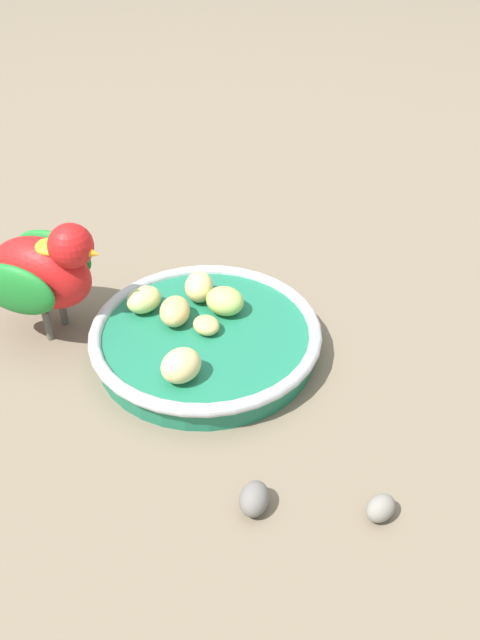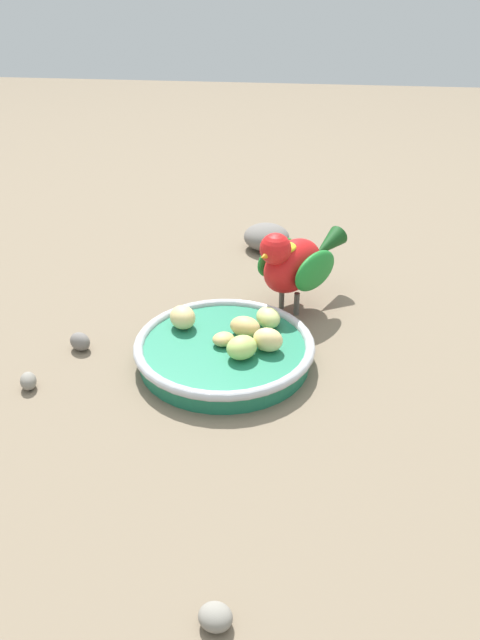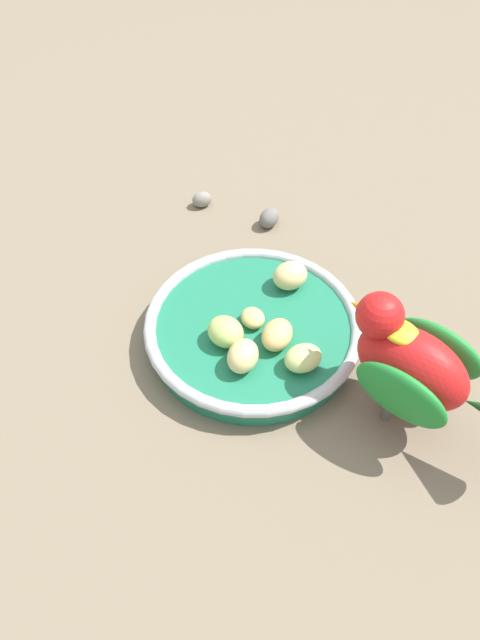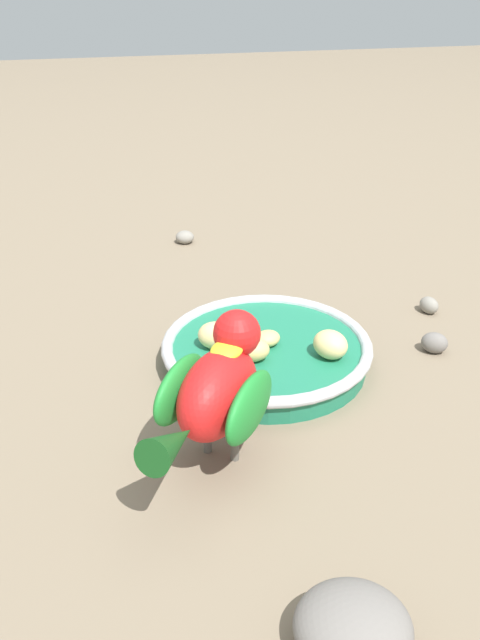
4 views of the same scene
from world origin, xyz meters
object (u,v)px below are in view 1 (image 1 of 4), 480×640
(apple_piece_5, at_px, (199,287))
(apple_piece_1, at_px, (206,325))
(apple_piece_2, at_px, (225,301))
(pebble_2, at_px, (254,499))
(pebble_0, at_px, (381,508))
(apple_piece_3, at_px, (144,300))
(parrot, at_px, (38,268))
(apple_piece_4, at_px, (175,311))
(apple_piece_0, at_px, (181,365))
(feeding_bowl, at_px, (206,338))

(apple_piece_5, bearing_deg, apple_piece_1, -95.26)
(apple_piece_2, relative_size, pebble_2, 1.31)
(pebble_0, bearing_deg, apple_piece_3, 116.61)
(apple_piece_3, distance_m, parrot, 0.11)
(apple_piece_4, bearing_deg, apple_piece_3, 134.80)
(apple_piece_0, xyz_separation_m, apple_piece_2, (0.06, 0.08, -0.00))
(apple_piece_0, xyz_separation_m, parrot, (-0.11, 0.14, 0.03))
(feeding_bowl, height_order, apple_piece_4, apple_piece_4)
(feeding_bowl, distance_m, apple_piece_5, 0.06)
(apple_piece_0, relative_size, apple_piece_2, 0.99)
(pebble_0, bearing_deg, parrot, 127.88)
(apple_piece_0, height_order, parrot, parrot)
(apple_piece_2, bearing_deg, feeding_bowl, -135.87)
(feeding_bowl, xyz_separation_m, apple_piece_1, (0.00, -0.00, 0.02))
(pebble_2, bearing_deg, pebble_0, -19.36)
(parrot, height_order, pebble_2, parrot)
(apple_piece_4, bearing_deg, feeding_bowl, -42.82)
(apple_piece_2, bearing_deg, apple_piece_1, -133.94)
(apple_piece_0, height_order, apple_piece_4, apple_piece_0)
(apple_piece_2, bearing_deg, apple_piece_0, -125.62)
(apple_piece_3, relative_size, apple_piece_4, 0.94)
(apple_piece_4, height_order, pebble_0, apple_piece_4)
(feeding_bowl, distance_m, apple_piece_2, 0.04)
(pebble_2, bearing_deg, apple_piece_4, 95.27)
(apple_piece_5, bearing_deg, apple_piece_0, -109.62)
(feeding_bowl, xyz_separation_m, apple_piece_5, (0.01, 0.05, 0.02))
(feeding_bowl, bearing_deg, apple_piece_3, 135.92)
(feeding_bowl, relative_size, pebble_0, 8.84)
(apple_piece_3, distance_m, apple_piece_5, 0.06)
(apple_piece_2, xyz_separation_m, apple_piece_5, (-0.02, 0.03, 0.00))
(apple_piece_1, bearing_deg, parrot, 152.25)
(apple_piece_1, xyz_separation_m, apple_piece_3, (-0.05, 0.05, 0.00))
(apple_piece_4, height_order, apple_piece_5, apple_piece_5)
(apple_piece_3, bearing_deg, apple_piece_1, -44.21)
(feeding_bowl, relative_size, apple_piece_0, 5.90)
(apple_piece_4, bearing_deg, apple_piece_0, -96.91)
(apple_piece_0, xyz_separation_m, pebble_0, (0.12, -0.16, -0.03))
(apple_piece_5, bearing_deg, apple_piece_2, -56.01)
(apple_piece_1, relative_size, pebble_0, 1.09)
(apple_piece_0, distance_m, apple_piece_1, 0.07)
(apple_piece_5, distance_m, pebble_0, 0.29)
(apple_piece_2, xyz_separation_m, pebble_2, (-0.03, -0.21, -0.03))
(apple_piece_5, relative_size, parrot, 0.22)
(apple_piece_4, bearing_deg, parrot, 156.20)
(apple_piece_0, bearing_deg, apple_piece_1, 58.74)
(feeding_bowl, relative_size, apple_piece_3, 6.03)
(apple_piece_2, bearing_deg, apple_piece_3, 162.09)
(apple_piece_2, height_order, apple_piece_3, apple_piece_2)
(feeding_bowl, bearing_deg, pebble_2, -91.55)
(apple_piece_2, relative_size, apple_piece_5, 1.05)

